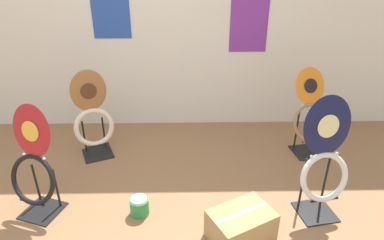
{
  "coord_description": "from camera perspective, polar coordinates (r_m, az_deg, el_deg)",
  "views": [
    {
      "loc": [
        0.42,
        -1.56,
        1.9
      ],
      "look_at": [
        0.46,
        1.06,
        0.55
      ],
      "focal_mm": 32.0,
      "sensor_mm": 36.0,
      "label": 1
    }
  ],
  "objects": [
    {
      "name": "storage_box",
      "position": [
        2.57,
        8.16,
        -16.97
      ],
      "size": [
        0.53,
        0.47,
        0.23
      ],
      "color": "tan",
      "rests_on": "ground_plane"
    },
    {
      "name": "paint_can",
      "position": [
        2.79,
        -8.76,
        -13.89
      ],
      "size": [
        0.15,
        0.15,
        0.15
      ],
      "color": "#2D8E4C",
      "rests_on": "ground_plane"
    },
    {
      "name": "toilet_seat_display_woodgrain",
      "position": [
        3.42,
        -16.21,
        0.23
      ],
      "size": [
        0.4,
        0.37,
        0.89
      ],
      "color": "black",
      "rests_on": "ground_plane"
    },
    {
      "name": "toilet_seat_display_navy_moon",
      "position": [
        2.72,
        21.19,
        -6.78
      ],
      "size": [
        0.41,
        0.33,
        0.98
      ],
      "color": "black",
      "rests_on": "ground_plane"
    },
    {
      "name": "wall_back",
      "position": [
        3.72,
        -7.8,
        17.76
      ],
      "size": [
        8.0,
        0.07,
        2.6
      ],
      "color": "silver",
      "rests_on": "ground_plane"
    },
    {
      "name": "toilet_seat_display_orange_sun",
      "position": [
        3.54,
        19.24,
        0.94
      ],
      "size": [
        0.44,
        0.42,
        0.85
      ],
      "color": "black",
      "rests_on": "ground_plane"
    },
    {
      "name": "toilet_seat_display_crimson_swirl",
      "position": [
        2.84,
        -24.9,
        -7.27
      ],
      "size": [
        0.43,
        0.36,
        0.9
      ],
      "color": "black",
      "rests_on": "ground_plane"
    }
  ]
}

